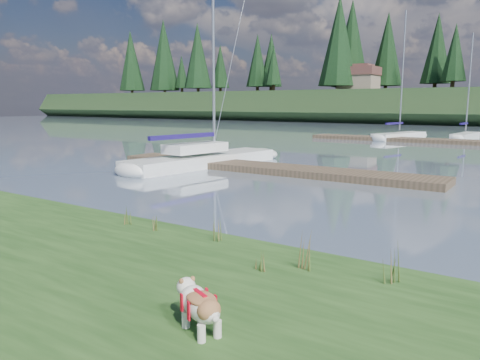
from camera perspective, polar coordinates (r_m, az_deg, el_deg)
The scene contains 19 objects.
ground at distance 40.04m, azimuth 23.92°, elevation 4.11°, with size 200.00×200.00×0.00m, color gray.
bulldog at distance 5.85m, azimuth -4.91°, elevation -14.84°, with size 0.94×0.65×0.56m.
sailboat_main at distance 23.83m, azimuth -3.26°, elevation 2.88°, with size 3.26×10.12×14.19m.
dock_near at distance 21.57m, azimuth 2.96°, elevation 1.49°, with size 16.00×2.00×0.30m, color #4C3D2C.
dock_far at distance 39.73m, azimuth 26.77°, elevation 4.10°, with size 26.00×2.20×0.30m, color #4C3D2C.
sailboat_bg_1 at distance 43.51m, azimuth 19.27°, elevation 5.18°, with size 3.35×7.34×10.87m.
sailboat_bg_2 at distance 45.18m, azimuth 25.92°, elevation 4.91°, with size 1.71×5.91×9.00m.
weed_0 at distance 10.38m, azimuth -10.41°, elevation -4.95°, with size 0.17×0.14×0.49m.
weed_1 at distance 9.43m, azimuth -2.79°, elevation -6.11°, with size 0.17×0.14×0.55m.
weed_2 at distance 7.94m, azimuth 8.15°, elevation -8.73°, with size 0.17×0.14×0.69m.
weed_3 at distance 10.98m, azimuth -13.51°, elevation -4.37°, with size 0.17×0.14×0.45m.
weed_4 at distance 7.88m, azimuth 2.62°, elevation -9.83°, with size 0.17×0.14×0.37m.
weed_5 at distance 7.64m, azimuth 17.90°, elevation -9.83°, with size 0.17×0.14×0.69m.
mud_lip at distance 10.86m, azimuth -8.08°, elevation -6.91°, with size 60.00×0.50×0.14m, color #33281C.
conifer_0 at distance 98.80m, azimuth -5.18°, elevation 14.85°, with size 5.72×5.72×14.15m.
conifer_1 at distance 93.42m, azimuth 3.83°, elevation 14.35°, with size 4.40×4.40×11.30m.
conifer_2 at distance 84.33m, azimuth 11.96°, elevation 16.26°, with size 6.60×6.60×16.05m.
conifer_3 at distance 83.51m, azimuth 22.90°, elevation 14.57°, with size 4.84×4.84×12.25m.
house_0 at distance 84.55m, azimuth 14.27°, elevation 11.92°, with size 6.30×5.30×4.65m.
Camera 1 is at (7.04, -9.30, 3.09)m, focal length 35.00 mm.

